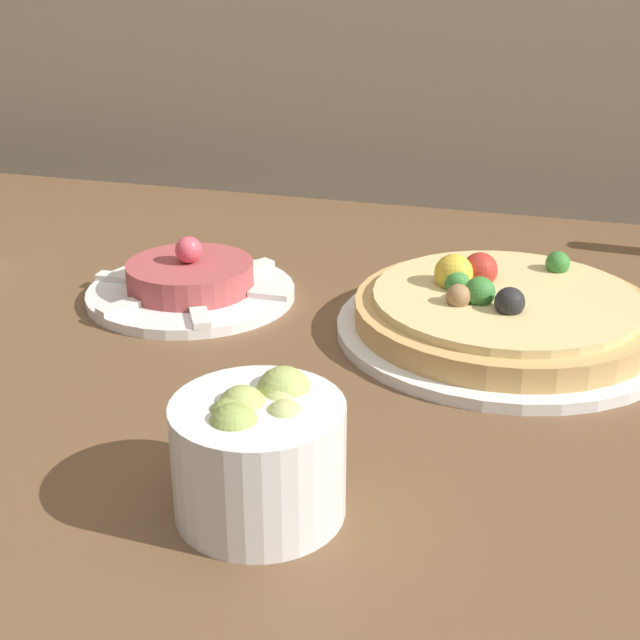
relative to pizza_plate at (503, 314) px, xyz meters
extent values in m
cube|color=brown|center=(-0.20, -0.06, -0.04)|extent=(1.47, 0.88, 0.03)
cylinder|color=white|center=(0.00, 0.00, -0.01)|extent=(0.30, 0.30, 0.01)
cylinder|color=tan|center=(0.00, 0.00, 0.00)|extent=(0.27, 0.27, 0.02)
cylinder|color=#E0C684|center=(0.00, 0.00, 0.02)|extent=(0.24, 0.24, 0.01)
sphere|color=#B22D23|center=(-0.03, 0.03, 0.03)|extent=(0.03, 0.03, 0.03)
sphere|color=#387F33|center=(0.04, 0.08, 0.03)|extent=(0.02, 0.02, 0.02)
sphere|color=black|center=(0.01, -0.04, 0.03)|extent=(0.03, 0.03, 0.03)
sphere|color=gold|center=(-0.05, 0.01, 0.03)|extent=(0.04, 0.04, 0.04)
sphere|color=#387F33|center=(-0.04, 0.00, 0.03)|extent=(0.02, 0.02, 0.02)
sphere|color=#997047|center=(-0.04, -0.04, 0.03)|extent=(0.02, 0.02, 0.02)
sphere|color=#387F33|center=(-0.02, -0.02, 0.03)|extent=(0.03, 0.03, 0.03)
cylinder|color=white|center=(-0.31, 0.00, -0.01)|extent=(0.21, 0.21, 0.01)
cylinder|color=#A84747|center=(-0.31, 0.00, 0.00)|extent=(0.12, 0.12, 0.03)
sphere|color=#DB4C5B|center=(-0.31, 0.00, 0.03)|extent=(0.03, 0.03, 0.03)
cube|color=white|center=(-0.22, 0.00, -0.01)|extent=(0.04, 0.02, 0.01)
cube|color=white|center=(-0.26, 0.07, -0.01)|extent=(0.03, 0.04, 0.01)
cube|color=white|center=(-0.35, 0.07, -0.01)|extent=(0.03, 0.04, 0.01)
cube|color=white|center=(-0.39, 0.00, -0.01)|extent=(0.04, 0.02, 0.01)
cube|color=white|center=(-0.35, -0.07, -0.01)|extent=(0.03, 0.04, 0.01)
cube|color=white|center=(-0.26, -0.07, -0.01)|extent=(0.03, 0.04, 0.01)
cylinder|color=white|center=(-0.12, -0.31, 0.02)|extent=(0.11, 0.11, 0.07)
sphere|color=#8EA34C|center=(-0.13, -0.32, 0.05)|extent=(0.03, 0.03, 0.03)
sphere|color=#B7BC70|center=(-0.10, -0.32, 0.05)|extent=(0.03, 0.03, 0.03)
sphere|color=#8EA34C|center=(-0.12, -0.34, 0.05)|extent=(0.03, 0.03, 0.03)
sphere|color=#B7BC70|center=(-0.11, -0.30, 0.05)|extent=(0.03, 0.03, 0.03)
sphere|color=#A3B25B|center=(-0.11, -0.29, 0.05)|extent=(0.04, 0.04, 0.04)
sphere|color=#A3B25B|center=(-0.13, -0.31, 0.05)|extent=(0.03, 0.03, 0.03)
camera|label=1|loc=(0.05, -0.75, 0.31)|focal=50.00mm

